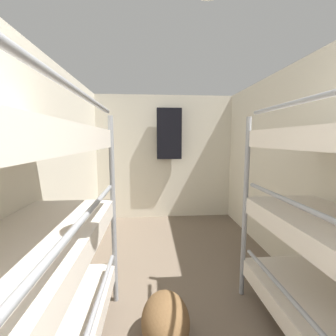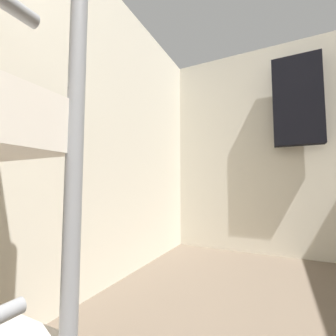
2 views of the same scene
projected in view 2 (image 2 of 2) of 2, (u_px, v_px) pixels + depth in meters
The scene contains 2 objects.
wall_back at pixel (290, 147), 2.37m from camera, with size 2.61×0.06×2.27m.
hanging_coat at pixel (297, 101), 2.24m from camera, with size 0.44×0.12×0.90m.
Camera 2 is at (-0.13, 1.97, 0.73)m, focal length 24.00 mm.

